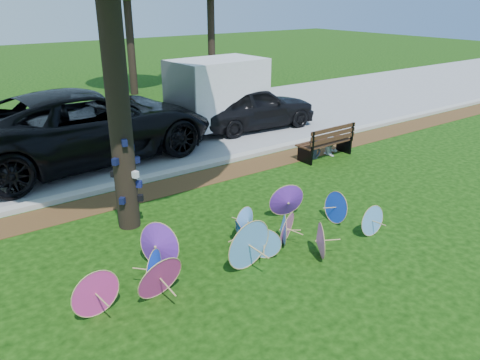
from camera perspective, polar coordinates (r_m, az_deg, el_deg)
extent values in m
plane|color=black|center=(8.33, 5.37, -10.68)|extent=(90.00, 90.00, 0.00)
cube|color=#472D16|center=(11.69, -9.20, -0.94)|extent=(90.00, 1.00, 0.01)
cube|color=#B7B5AD|center=(12.26, -10.71, 0.32)|extent=(90.00, 0.30, 0.12)
cube|color=gray|center=(15.95, -17.22, 4.53)|extent=(90.00, 8.00, 0.01)
cylinder|color=black|center=(9.04, -14.98, 12.47)|extent=(0.44, 0.44, 6.22)
cone|color=#6526AA|center=(9.92, 5.80, -2.54)|extent=(0.84, 0.50, 0.80)
cone|color=#609FEC|center=(8.09, 0.80, -7.75)|extent=(0.96, 0.33, 0.95)
cone|color=#609FEC|center=(9.20, 0.76, -5.11)|extent=(0.60, 0.28, 0.60)
cone|color=blue|center=(8.78, 0.59, -6.46)|extent=(0.46, 0.67, 0.60)
cone|color=#DA63A0|center=(8.95, 5.48, -5.82)|extent=(0.67, 0.48, 0.66)
cone|color=blue|center=(9.94, 11.80, -3.20)|extent=(0.29, 0.70, 0.69)
cone|color=#DD318F|center=(7.36, -17.36, -12.94)|extent=(0.78, 0.24, 0.77)
cone|color=#609FEC|center=(8.91, 5.18, -6.08)|extent=(0.43, 0.55, 0.61)
cone|color=#DD318F|center=(7.46, -9.96, -11.44)|extent=(0.86, 0.48, 0.81)
cone|color=#609FEC|center=(9.58, 15.64, -4.70)|extent=(0.64, 0.15, 0.64)
cone|color=#DA63A0|center=(8.56, 9.57, -7.30)|extent=(0.50, 0.64, 0.68)
cone|color=blue|center=(7.70, -10.12, -10.82)|extent=(0.58, 0.57, 0.71)
cone|color=#609FEC|center=(8.45, 2.98, -7.63)|extent=(0.56, 0.50, 0.63)
cone|color=#6526AA|center=(8.25, -10.05, -7.95)|extent=(0.60, 0.85, 0.83)
imported|color=black|center=(13.93, -18.13, 6.33)|extent=(7.54, 3.93, 2.03)
imported|color=black|center=(16.63, 1.55, 8.91)|extent=(4.70, 2.23, 1.55)
cube|color=white|center=(16.18, -2.72, 10.71)|extent=(3.18, 2.11, 2.76)
imported|color=#3A3E4F|center=(13.60, 9.10, 5.02)|extent=(0.49, 0.37, 1.22)
imported|color=#AFB0B8|center=(14.11, 11.13, 5.23)|extent=(0.55, 0.44, 1.10)
cylinder|color=black|center=(23.02, -13.24, 16.27)|extent=(0.36, 0.36, 5.00)
cylinder|color=black|center=(24.35, -3.52, 17.04)|extent=(0.36, 0.36, 5.00)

